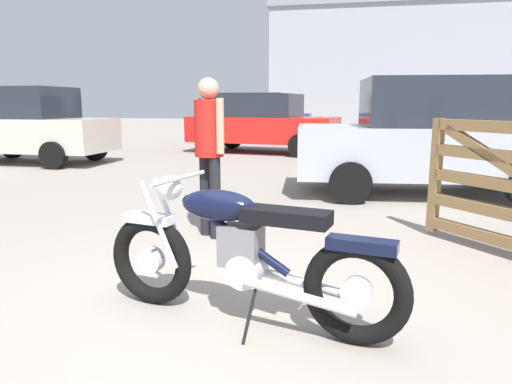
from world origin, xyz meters
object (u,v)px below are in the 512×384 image
at_px(dark_sedan_left, 472,121).
at_px(vintage_motorcycle, 242,255).
at_px(silver_sedan_mid, 255,117).
at_px(bystander, 209,141).
at_px(pale_sedan_back, 432,136).
at_px(white_estate_far, 25,124).
at_px(blue_hatchback_right, 263,124).

bearing_deg(dark_sedan_left, vintage_motorcycle, 78.61).
distance_m(dark_sedan_left, silver_sedan_mid, 7.49).
relative_size(bystander, silver_sedan_mid, 0.42).
height_order(dark_sedan_left, pale_sedan_back, pale_sedan_back).
xyz_separation_m(silver_sedan_mid, white_estate_far, (-4.11, -7.11, 0.00)).
height_order(blue_hatchback_right, silver_sedan_mid, silver_sedan_mid).
bearing_deg(dark_sedan_left, bystander, 70.79).
xyz_separation_m(dark_sedan_left, pale_sedan_back, (-1.98, -5.94, -0.02)).
bearing_deg(blue_hatchback_right, pale_sedan_back, -47.79).
height_order(blue_hatchback_right, dark_sedan_left, dark_sedan_left).
xyz_separation_m(dark_sedan_left, silver_sedan_mid, (-6.65, 3.44, -0.02)).
bearing_deg(pale_sedan_back, silver_sedan_mid, -68.72).
bearing_deg(bystander, pale_sedan_back, 175.31).
height_order(bystander, blue_hatchback_right, blue_hatchback_right).
xyz_separation_m(blue_hatchback_right, dark_sedan_left, (5.67, 0.20, 0.10)).
bearing_deg(pale_sedan_back, vintage_motorcycle, 63.20).
relative_size(dark_sedan_left, pale_sedan_back, 1.22).
xyz_separation_m(blue_hatchback_right, pale_sedan_back, (3.69, -5.74, 0.08)).
distance_m(bystander, silver_sedan_mid, 12.46).
bearing_deg(vintage_motorcycle, blue_hatchback_right, -68.11).
relative_size(vintage_motorcycle, silver_sedan_mid, 0.52).
xyz_separation_m(blue_hatchback_right, silver_sedan_mid, (-0.98, 3.64, 0.08)).
xyz_separation_m(pale_sedan_back, white_estate_far, (-8.78, 2.27, 0.00)).
bearing_deg(dark_sedan_left, blue_hatchback_right, 10.45).
relative_size(bystander, pale_sedan_back, 0.41).
bearing_deg(white_estate_far, pale_sedan_back, -13.25).
height_order(blue_hatchback_right, pale_sedan_back, pale_sedan_back).
height_order(vintage_motorcycle, dark_sedan_left, dark_sedan_left).
relative_size(bystander, dark_sedan_left, 0.34).
distance_m(vintage_motorcycle, dark_sedan_left, 11.40).
xyz_separation_m(vintage_motorcycle, bystander, (-0.77, 1.86, 0.57)).
height_order(bystander, dark_sedan_left, dark_sedan_left).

